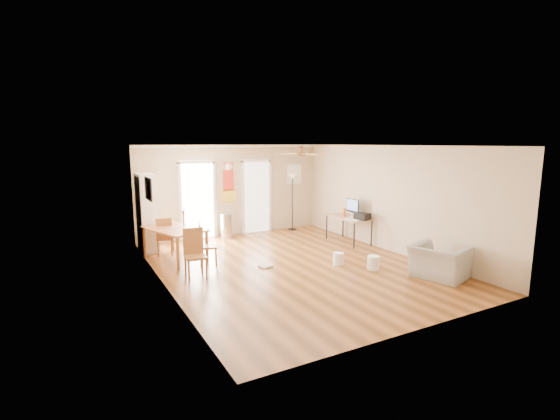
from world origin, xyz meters
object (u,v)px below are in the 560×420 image
dining_chair_right_a (193,231)px  wastebasket_a (339,259)px  printer (362,216)px  dining_table (175,244)px  dining_chair_right_b (208,244)px  armchair (439,262)px  bookshelf (147,212)px  torchiere_lamp (292,202)px  trash_can (227,226)px  dining_chair_far (164,236)px  computer_desk (348,230)px  dining_chair_near (195,254)px  wastebasket_b (374,263)px

dining_chair_right_a → wastebasket_a: 3.58m
dining_chair_right_a → printer: (4.05, -1.44, 0.25)m
dining_table → dining_chair_right_b: 0.92m
dining_chair_right_a → wastebasket_a: (2.51, -2.51, -0.39)m
dining_chair_right_b → armchair: (3.75, -3.02, -0.14)m
bookshelf → wastebasket_a: bearing=-24.6°
torchiere_lamp → wastebasket_a: torchiere_lamp is taller
dining_table → trash_can: size_ratio=2.14×
dining_table → trash_can: bearing=39.0°
torchiere_lamp → armchair: bearing=-86.7°
dining_table → printer: size_ratio=4.35×
dining_chair_far → dining_chair_right_b: bearing=128.8°
computer_desk → dining_chair_right_a: bearing=166.4°
dining_chair_near → trash_can: dining_chair_near is taller
torchiere_lamp → computer_desk: 2.21m
bookshelf → wastebasket_a: (3.45, -3.25, -0.82)m
bookshelf → wastebasket_b: 5.56m
dining_chair_right_b → dining_chair_near: 0.88m
dining_chair_far → dining_chair_near: bearing=106.3°
wastebasket_b → armchair: (0.78, -1.03, 0.18)m
dining_chair_far → armchair: bearing=147.5°
bookshelf → dining_chair_right_a: 1.27m
dining_chair_right_a → dining_chair_right_b: size_ratio=1.14×
printer → wastebasket_a: size_ratio=1.24×
dining_table → dining_chair_far: 0.58m
dining_chair_right_b → wastebasket_b: bearing=-106.1°
printer → armchair: bearing=-112.0°
dining_chair_right_a → dining_chair_far: (-0.66, 0.16, -0.08)m
dining_chair_right_b → bookshelf: bearing=44.3°
dining_chair_right_a → wastebasket_b: 4.33m
bookshelf → dining_chair_near: 2.68m
dining_table → computer_desk: bearing=-7.1°
dining_chair_far → wastebasket_b: size_ratio=3.09×
dining_chair_far → wastebasket_b: (3.63, -3.29, -0.31)m
dining_chair_far → wastebasket_b: bearing=149.7°
dining_table → dining_chair_near: bearing=-88.1°
dining_chair_right_b → wastebasket_a: dining_chair_right_b is taller
dining_chair_far → wastebasket_a: dining_chair_far is taller
dining_chair_right_b → dining_chair_far: dining_chair_right_b is taller
dining_chair_far → trash_can: 2.12m
computer_desk → armchair: bearing=-94.1°
dining_chair_far → printer: (4.71, -1.60, 0.33)m
dining_chair_far → armchair: (4.41, -4.32, -0.12)m
dining_chair_far → trash_can: dining_chair_far is taller
bookshelf → computer_desk: 5.24m
dining_chair_right_b → dining_chair_far: bearing=44.5°
wastebasket_b → armchair: armchair is taller
printer → bookshelf: bearing=140.7°
torchiere_lamp → wastebasket_a: bearing=-104.3°
computer_desk → wastebasket_b: computer_desk is taller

